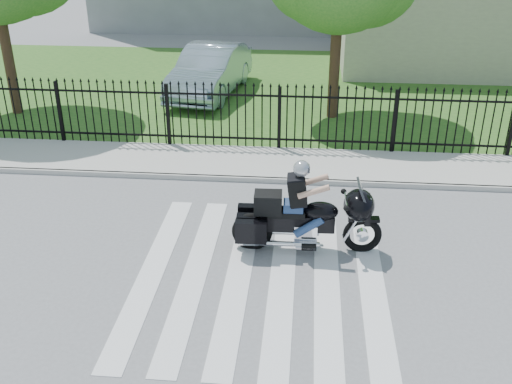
{
  "coord_description": "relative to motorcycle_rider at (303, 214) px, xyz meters",
  "views": [
    {
      "loc": [
        0.73,
        -9.07,
        6.17
      ],
      "look_at": [
        -0.21,
        1.42,
        1.0
      ],
      "focal_mm": 42.0,
      "sensor_mm": 36.0,
      "label": 1
    }
  ],
  "objects": [
    {
      "name": "curb",
      "position": [
        -0.73,
        3.0,
        -0.72
      ],
      "size": [
        40.0,
        0.12,
        0.12
      ],
      "primitive_type": "cube",
      "color": "#ADAAA3",
      "rests_on": "ground"
    },
    {
      "name": "parked_car",
      "position": [
        -3.39,
        10.05,
        0.06
      ],
      "size": [
        2.46,
        5.21,
        1.65
      ],
      "primitive_type": "imported",
      "rotation": [
        0.0,
        0.0,
        -0.15
      ],
      "color": "#93A7B9",
      "rests_on": "grass_strip"
    },
    {
      "name": "ground",
      "position": [
        -0.73,
        -1.0,
        -0.78
      ],
      "size": [
        120.0,
        120.0,
        0.0
      ],
      "primitive_type": "plane",
      "color": "slate",
      "rests_on": "ground"
    },
    {
      "name": "iron_fence",
      "position": [
        -0.73,
        5.0,
        0.12
      ],
      "size": [
        26.0,
        0.04,
        1.8
      ],
      "color": "black",
      "rests_on": "ground"
    },
    {
      "name": "grass_strip",
      "position": [
        -0.73,
        11.0,
        -0.77
      ],
      "size": [
        40.0,
        12.0,
        0.02
      ],
      "primitive_type": "cube",
      "color": "#28561D",
      "rests_on": "ground"
    },
    {
      "name": "crosswalk",
      "position": [
        -0.73,
        -1.0,
        -0.78
      ],
      "size": [
        5.0,
        5.5,
        0.01
      ],
      "primitive_type": null,
      "color": "silver",
      "rests_on": "ground"
    },
    {
      "name": "sidewalk",
      "position": [
        -0.73,
        4.0,
        -0.72
      ],
      "size": [
        40.0,
        2.0,
        0.12
      ],
      "primitive_type": "cube",
      "color": "#ADAAA3",
      "rests_on": "ground"
    },
    {
      "name": "building_low",
      "position": [
        6.27,
        15.0,
        0.97
      ],
      "size": [
        10.0,
        6.0,
        3.5
      ],
      "primitive_type": "cube",
      "color": "beige",
      "rests_on": "ground"
    },
    {
      "name": "motorcycle_rider",
      "position": [
        0.0,
        0.0,
        0.0
      ],
      "size": [
        2.9,
        0.89,
        1.92
      ],
      "rotation": [
        0.0,
        0.0,
        0.03
      ],
      "color": "black",
      "rests_on": "ground"
    }
  ]
}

